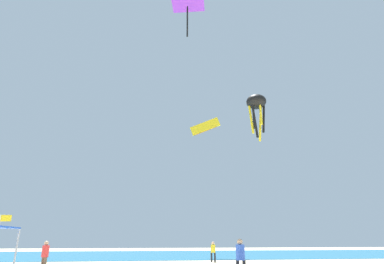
{
  "coord_description": "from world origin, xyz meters",
  "views": [
    {
      "loc": [
        -2.31,
        -14.04,
        1.81
      ],
      "look_at": [
        1.05,
        9.01,
        9.55
      ],
      "focal_mm": 30.06,
      "sensor_mm": 36.0,
      "label": 1
    }
  ],
  "objects_px": {
    "person_near_tent": "(213,250)",
    "kite_octopus_black": "(256,104)",
    "person_leftmost": "(45,253)",
    "kite_parafoil_yellow": "(205,127)",
    "person_central": "(240,255)",
    "kite_diamond_purple": "(187,1)"
  },
  "relations": [
    {
      "from": "person_near_tent",
      "to": "kite_octopus_black",
      "type": "relative_size",
      "value": 0.39
    },
    {
      "from": "person_leftmost",
      "to": "kite_parafoil_yellow",
      "type": "height_order",
      "value": "kite_parafoil_yellow"
    },
    {
      "from": "kite_octopus_black",
      "to": "person_central",
      "type": "bearing_deg",
      "value": 137.14
    },
    {
      "from": "kite_octopus_black",
      "to": "person_leftmost",
      "type": "bearing_deg",
      "value": 87.74
    },
    {
      "from": "kite_diamond_purple",
      "to": "person_leftmost",
      "type": "bearing_deg",
      "value": -155.72
    },
    {
      "from": "person_central",
      "to": "kite_diamond_purple",
      "type": "xyz_separation_m",
      "value": [
        -1.76,
        6.93,
        20.62
      ]
    },
    {
      "from": "person_near_tent",
      "to": "kite_octopus_black",
      "type": "height_order",
      "value": "kite_octopus_black"
    },
    {
      "from": "person_near_tent",
      "to": "person_central",
      "type": "distance_m",
      "value": 11.47
    },
    {
      "from": "kite_octopus_black",
      "to": "kite_parafoil_yellow",
      "type": "bearing_deg",
      "value": -2.95
    },
    {
      "from": "person_leftmost",
      "to": "person_central",
      "type": "height_order",
      "value": "person_central"
    },
    {
      "from": "person_near_tent",
      "to": "person_leftmost",
      "type": "xyz_separation_m",
      "value": [
        -11.44,
        -6.11,
        0.06
      ]
    },
    {
      "from": "person_near_tent",
      "to": "person_central",
      "type": "relative_size",
      "value": 0.87
    },
    {
      "from": "person_leftmost",
      "to": "kite_octopus_black",
      "type": "relative_size",
      "value": 0.41
    },
    {
      "from": "person_near_tent",
      "to": "person_central",
      "type": "xyz_separation_m",
      "value": [
        -1.05,
        -11.42,
        0.13
      ]
    },
    {
      "from": "person_leftmost",
      "to": "person_central",
      "type": "bearing_deg",
      "value": 19.08
    },
    {
      "from": "kite_parafoil_yellow",
      "to": "person_near_tent",
      "type": "bearing_deg",
      "value": 97.34
    },
    {
      "from": "person_central",
      "to": "kite_octopus_black",
      "type": "xyz_separation_m",
      "value": [
        4.59,
        8.7,
        11.91
      ]
    },
    {
      "from": "person_near_tent",
      "to": "kite_parafoil_yellow",
      "type": "xyz_separation_m",
      "value": [
        1.12,
        8.64,
        13.77
      ]
    },
    {
      "from": "kite_parafoil_yellow",
      "to": "kite_octopus_black",
      "type": "bearing_deg",
      "value": 116.76
    },
    {
      "from": "person_central",
      "to": "kite_parafoil_yellow",
      "type": "relative_size",
      "value": 0.49
    },
    {
      "from": "kite_parafoil_yellow",
      "to": "person_leftmost",
      "type": "bearing_deg",
      "value": 64.29
    },
    {
      "from": "person_leftmost",
      "to": "kite_diamond_purple",
      "type": "height_order",
      "value": "kite_diamond_purple"
    }
  ]
}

